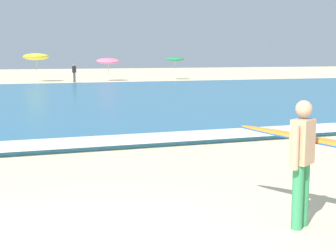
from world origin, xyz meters
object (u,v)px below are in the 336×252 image
(beach_umbrella_4, at_px, (175,59))
(beachgoer_near_row_mid, at_px, (74,73))
(surfer_with_board, at_px, (309,150))
(beach_umbrella_3, at_px, (108,61))
(beach_umbrella_2, at_px, (36,57))

(beach_umbrella_4, distance_m, beachgoer_near_row_mid, 10.02)
(surfer_with_board, xyz_separation_m, beachgoer_near_row_mid, (2.75, 37.19, -0.18))
(surfer_with_board, bearing_deg, beach_umbrella_3, 81.11)
(beach_umbrella_3, xyz_separation_m, beachgoer_near_row_mid, (-3.29, -1.41, -0.94))
(beach_umbrella_4, bearing_deg, surfer_with_board, -107.93)
(beach_umbrella_3, distance_m, beach_umbrella_4, 6.54)
(beach_umbrella_4, bearing_deg, beach_umbrella_3, -177.88)
(beach_umbrella_4, relative_size, beachgoer_near_row_mid, 1.39)
(surfer_with_board, distance_m, beach_umbrella_4, 40.83)
(beach_umbrella_2, xyz_separation_m, beach_umbrella_4, (12.77, -0.33, -0.23))
(surfer_with_board, relative_size, beach_umbrella_3, 1.08)
(beach_umbrella_2, bearing_deg, beachgoer_near_row_mid, -33.81)
(surfer_with_board, relative_size, beach_umbrella_4, 1.05)
(beachgoer_near_row_mid, bearing_deg, surfer_with_board, -94.23)
(surfer_with_board, height_order, beach_umbrella_2, beach_umbrella_2)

